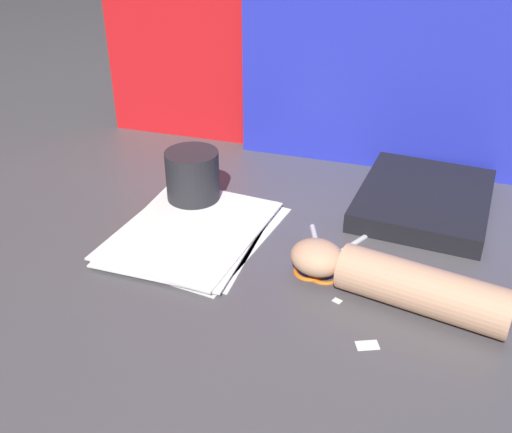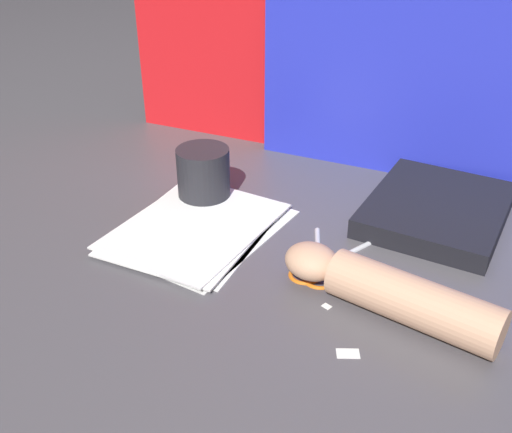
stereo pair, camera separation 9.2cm
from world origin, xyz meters
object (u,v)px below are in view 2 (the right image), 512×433
(mug, at_px, (204,175))
(hand_forearm, at_px, (389,292))
(scissors, at_px, (319,266))
(paper_stack, at_px, (198,228))
(book_closed, at_px, (437,209))

(mug, bearing_deg, hand_forearm, -19.90)
(hand_forearm, distance_m, mug, 0.42)
(scissors, bearing_deg, paper_stack, -179.94)
(paper_stack, relative_size, mug, 3.06)
(scissors, bearing_deg, mug, 160.68)
(paper_stack, relative_size, book_closed, 1.13)
(book_closed, relative_size, hand_forearm, 0.85)
(book_closed, bearing_deg, scissors, -115.80)
(hand_forearm, xyz_separation_m, mug, (-0.39, 0.14, 0.02))
(paper_stack, distance_m, mug, 0.12)
(scissors, distance_m, mug, 0.29)
(book_closed, height_order, mug, mug)
(book_closed, height_order, hand_forearm, hand_forearm)
(book_closed, bearing_deg, hand_forearm, -88.25)
(hand_forearm, height_order, mug, mug)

